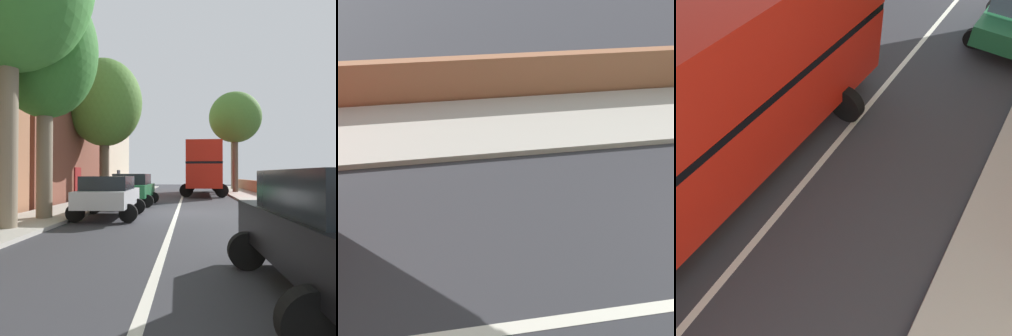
{
  "view_description": "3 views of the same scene",
  "coord_description": "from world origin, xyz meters",
  "views": [
    {
      "loc": [
        0.56,
        -14.48,
        1.64
      ],
      "look_at": [
        -0.79,
        6.01,
        2.06
      ],
      "focal_mm": 35.63,
      "sensor_mm": 36.0,
      "label": 1
    },
    {
      "loc": [
        -2.3,
        5.18,
        3.9
      ],
      "look_at": [
        0.09,
        4.82,
        2.21
      ],
      "focal_mm": 38.22,
      "sensor_mm": 36.0,
      "label": 2
    },
    {
      "loc": [
        -3.16,
        15.58,
        6.58
      ],
      "look_at": [
        -1.35,
        12.69,
        1.94
      ],
      "focal_mm": 34.52,
      "sensor_mm": 36.0,
      "label": 3
    }
  ],
  "objects": [
    {
      "name": "boundary_wall_right",
      "position": [
        6.45,
        0.0,
        0.56
      ],
      "size": [
        0.36,
        54.0,
        1.12
      ],
      "primitive_type": "cube",
      "color": "#9E6647",
      "rests_on": "ground"
    },
    {
      "name": "sidewalk_right",
      "position": [
        4.9,
        0.0,
        0.06
      ],
      "size": [
        2.6,
        60.0,
        0.12
      ],
      "primitive_type": "cube",
      "color": "#B2ADA3",
      "rests_on": "ground"
    }
  ]
}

